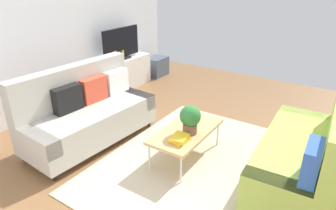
% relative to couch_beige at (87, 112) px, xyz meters
% --- Properties ---
extents(ground_plane, '(7.68, 7.68, 0.00)m').
position_rel_couch_beige_xyz_m(ground_plane, '(0.42, -1.41, -0.45)').
color(ground_plane, brown).
extents(wall_far, '(6.40, 0.12, 2.90)m').
position_rel_couch_beige_xyz_m(wall_far, '(0.42, 1.39, 1.00)').
color(wall_far, silver).
rests_on(wall_far, ground_plane).
extents(area_rug, '(2.90, 2.20, 0.01)m').
position_rel_couch_beige_xyz_m(area_rug, '(0.33, -1.62, -0.45)').
color(area_rug, beige).
rests_on(area_rug, ground_plane).
extents(couch_beige, '(1.95, 0.96, 1.10)m').
position_rel_couch_beige_xyz_m(couch_beige, '(0.00, 0.00, 0.00)').
color(couch_beige, '#B2ADA3').
rests_on(couch_beige, ground_plane).
extents(couch_green, '(1.94, 0.93, 1.10)m').
position_rel_couch_beige_xyz_m(couch_green, '(0.67, -2.84, -0.01)').
color(couch_green, '#A3BC4C').
rests_on(couch_green, ground_plane).
extents(coffee_table, '(1.10, 0.56, 0.42)m').
position_rel_couch_beige_xyz_m(coffee_table, '(0.38, -1.42, -0.06)').
color(coffee_table, tan).
rests_on(coffee_table, ground_plane).
extents(tv_console, '(1.40, 0.44, 0.64)m').
position_rel_couch_beige_xyz_m(tv_console, '(1.93, 1.05, -0.13)').
color(tv_console, silver).
rests_on(tv_console, ground_plane).
extents(tv, '(1.00, 0.20, 0.64)m').
position_rel_couch_beige_xyz_m(tv, '(1.93, 1.03, 0.50)').
color(tv, black).
rests_on(tv, tv_console).
extents(storage_trunk, '(0.52, 0.40, 0.44)m').
position_rel_couch_beige_xyz_m(storage_trunk, '(3.03, 0.95, -0.23)').
color(storage_trunk, '#4C5666').
rests_on(storage_trunk, ground_plane).
extents(potted_plant, '(0.27, 0.27, 0.38)m').
position_rel_couch_beige_xyz_m(potted_plant, '(0.34, -1.50, 0.18)').
color(potted_plant, brown).
rests_on(potted_plant, coffee_table).
extents(table_book_0, '(0.25, 0.20, 0.03)m').
position_rel_couch_beige_xyz_m(table_book_0, '(0.10, -1.50, -0.02)').
color(table_book_0, gold).
rests_on(table_book_0, coffee_table).
extents(table_book_1, '(0.26, 0.21, 0.03)m').
position_rel_couch_beige_xyz_m(table_book_1, '(0.10, -1.50, 0.02)').
color(table_book_1, gold).
rests_on(table_book_1, table_book_0).
extents(vase_0, '(0.11, 0.11, 0.17)m').
position_rel_couch_beige_xyz_m(vase_0, '(1.35, 1.10, 0.27)').
color(vase_0, '#4C72B2').
rests_on(vase_0, tv_console).
extents(vase_1, '(0.14, 0.14, 0.19)m').
position_rel_couch_beige_xyz_m(vase_1, '(1.51, 1.10, 0.28)').
color(vase_1, silver).
rests_on(vase_1, tv_console).
extents(bottle_0, '(0.06, 0.06, 0.22)m').
position_rel_couch_beige_xyz_m(bottle_0, '(1.71, 1.01, 0.30)').
color(bottle_0, orange).
rests_on(bottle_0, tv_console).
extents(bottle_1, '(0.06, 0.06, 0.18)m').
position_rel_couch_beige_xyz_m(bottle_1, '(1.82, 1.01, 0.28)').
color(bottle_1, orange).
rests_on(bottle_1, tv_console).
extents(bottle_2, '(0.06, 0.06, 0.19)m').
position_rel_couch_beige_xyz_m(bottle_2, '(1.93, 1.01, 0.28)').
color(bottle_2, gold).
rests_on(bottle_2, tv_console).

